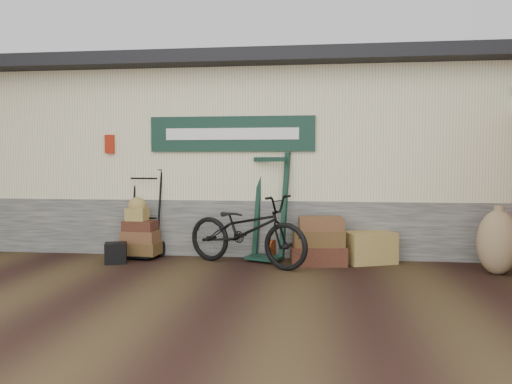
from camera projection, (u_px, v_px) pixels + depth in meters
The scene contains 9 objects.
ground at pixel (242, 271), 6.93m from camera, with size 80.00×80.00×0.00m, color black.
station_building at pixel (263, 156), 9.54m from camera, with size 14.40×4.10×3.20m.
porter_trolley at pixel (144, 212), 7.93m from camera, with size 0.71×0.54×1.43m, color black, non-canonical shape.
green_barrow at pixel (270, 206), 7.68m from camera, with size 0.60×0.51×1.66m, color black, non-canonical shape.
suitcase_stack at pixel (318, 240), 7.37m from camera, with size 0.80×0.51×0.71m, color #3B1B12, non-canonical shape.
wicker_hamper at pixel (369, 247), 7.47m from camera, with size 0.72×0.47×0.47m, color olive.
black_trunk at pixel (116, 253), 7.44m from camera, with size 0.31×0.26×0.31m, color black.
bicycle at pixel (246, 226), 7.27m from camera, with size 2.00×0.70×1.16m, color black.
burlap_sack_left at pixel (498, 242), 6.69m from camera, with size 0.55×0.46×0.88m, color brown.
Camera 1 is at (1.03, -6.77, 1.53)m, focal length 35.00 mm.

